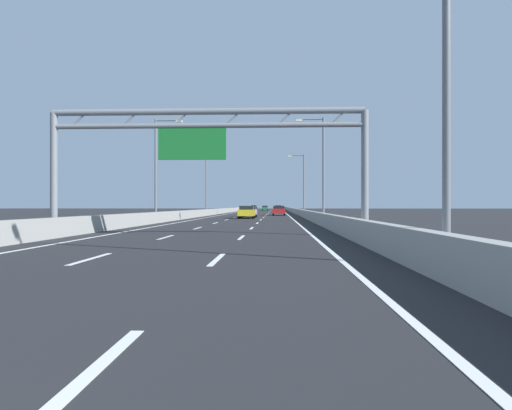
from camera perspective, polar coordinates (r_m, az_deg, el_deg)
The scene contains 52 objects.
ground_plane at distance 100.66m, azimuth 0.58°, elevation -0.91°, with size 260.00×260.00×0.00m, color #262628.
lane_dash_left_1 at distance 14.20m, azimuth -19.42°, elevation -6.17°, with size 0.16×3.00×0.01m, color white.
lane_dash_left_2 at distance 22.77m, azimuth -10.89°, elevation -3.86°, with size 0.16×3.00×0.01m, color white.
lane_dash_left_3 at distance 31.57m, azimuth -7.08°, elevation -2.80°, with size 0.16×3.00×0.01m, color white.
lane_dash_left_4 at distance 40.47m, azimuth -4.95°, elevation -2.19°, with size 0.16×3.00×0.01m, color white.
lane_dash_left_5 at distance 49.40m, azimuth -3.58°, elevation -1.80°, with size 0.16×3.00×0.01m, color white.
lane_dash_left_6 at distance 58.35m, azimuth -2.64°, elevation -1.53°, with size 0.16×3.00×0.01m, color white.
lane_dash_left_7 at distance 67.32m, azimuth -1.94°, elevation -1.34°, with size 0.16×3.00×0.01m, color white.
lane_dash_left_8 at distance 76.29m, azimuth -1.41°, elevation -1.18°, with size 0.16×3.00×0.01m, color white.
lane_dash_left_9 at distance 85.27m, azimuth -0.99°, elevation -1.06°, with size 0.16×3.00×0.01m, color white.
lane_dash_left_10 at distance 94.25m, azimuth -0.65°, elevation -0.97°, with size 0.16×3.00×0.01m, color white.
lane_dash_left_11 at distance 103.24m, azimuth -0.37°, elevation -0.89°, with size 0.16×3.00×0.01m, color white.
lane_dash_left_12 at distance 112.23m, azimuth -0.14°, elevation -0.82°, with size 0.16×3.00×0.01m, color white.
lane_dash_left_13 at distance 121.22m, azimuth 0.06°, elevation -0.76°, with size 0.16×3.00×0.01m, color white.
lane_dash_left_14 at distance 130.21m, azimuth 0.23°, elevation -0.71°, with size 0.16×3.00×0.01m, color white.
lane_dash_left_15 at distance 139.20m, azimuth 0.38°, elevation -0.67°, with size 0.16×3.00×0.01m, color white.
lane_dash_left_16 at distance 148.19m, azimuth 0.52°, elevation -0.63°, with size 0.16×3.00×0.01m, color white.
lane_dash_left_17 at distance 157.19m, azimuth 0.63°, elevation -0.60°, with size 0.16×3.00×0.01m, color white.
lane_dash_right_0 at distance 4.68m, azimuth -19.79°, elevation -18.96°, with size 0.16×3.00×0.01m, color white.
lane_dash_right_1 at distance 13.29m, azimuth -4.76°, elevation -6.60°, with size 0.16×3.00×0.01m, color white.
lane_dash_right_2 at distance 22.21m, azimuth -1.80°, elevation -3.96°, with size 0.16×3.00×0.01m, color white.
lane_dash_right_3 at distance 31.17m, azimuth -0.54°, elevation -2.83°, with size 0.16×3.00×0.01m, color white.
lane_dash_right_4 at distance 40.16m, azimuth 0.16°, elevation -2.21°, with size 0.16×3.00×0.01m, color white.
lane_dash_right_5 at distance 49.14m, azimuth 0.60°, elevation -1.81°, with size 0.16×3.00×0.01m, color white.
lane_dash_right_6 at distance 58.14m, azimuth 0.90°, elevation -1.54°, with size 0.16×3.00×0.01m, color white.
lane_dash_right_7 at distance 67.13m, azimuth 1.12°, elevation -1.34°, with size 0.16×3.00×0.01m, color white.
lane_dash_right_8 at distance 76.13m, azimuth 1.29°, elevation -1.19°, with size 0.16×3.00×0.01m, color white.
lane_dash_right_9 at distance 85.12m, azimuth 1.43°, elevation -1.07°, with size 0.16×3.00×0.01m, color white.
lane_dash_right_10 at distance 94.12m, azimuth 1.53°, elevation -0.97°, with size 0.16×3.00×0.01m, color white.
lane_dash_right_11 at distance 103.12m, azimuth 1.62°, elevation -0.89°, with size 0.16×3.00×0.01m, color white.
lane_dash_right_12 at distance 112.12m, azimuth 1.70°, elevation -0.82°, with size 0.16×3.00×0.01m, color white.
lane_dash_right_13 at distance 121.11m, azimuth 1.76°, elevation -0.76°, with size 0.16×3.00×0.01m, color white.
lane_dash_right_14 at distance 130.11m, azimuth 1.82°, elevation -0.71°, with size 0.16×3.00×0.01m, color white.
lane_dash_right_15 at distance 139.11m, azimuth 1.87°, elevation -0.67°, with size 0.16×3.00×0.01m, color white.
lane_dash_right_16 at distance 148.11m, azimuth 1.91°, elevation -0.63°, with size 0.16×3.00×0.01m, color white.
lane_dash_right_17 at distance 157.11m, azimuth 1.95°, elevation -0.60°, with size 0.16×3.00×0.01m, color white.
edge_line_left at distance 89.03m, azimuth -3.07°, elevation -1.02°, with size 0.16×176.00×0.01m, color white.
edge_line_right at distance 88.62m, azimuth 3.70°, elevation -1.03°, with size 0.16×176.00×0.01m, color white.
barrier_left at distance 111.08m, azimuth -2.80°, elevation -0.59°, with size 0.45×220.00×0.95m.
barrier_right at distance 110.65m, azimuth 4.33°, elevation -0.59°, with size 0.45×220.00×0.95m.
sign_gantry at distance 23.75m, azimuth -6.20°, elevation 7.96°, with size 15.95×0.36×6.36m.
streetlamp_right_near at distance 13.12m, azimuth 21.09°, elevation 17.14°, with size 2.58×0.28×9.50m.
streetlamp_left_mid at distance 44.35m, azimuth -11.79°, elevation 4.97°, with size 2.58×0.28×9.50m.
streetlamp_right_mid at distance 43.16m, azimuth 7.88°, elevation 5.11°, with size 2.58×0.28×9.50m.
streetlamp_left_far at distance 74.63m, azimuth -5.89°, elevation 2.93°, with size 2.58×0.28×9.50m.
streetlamp_right_far at distance 73.93m, azimuth 5.65°, elevation 2.96°, with size 2.58×0.28×9.50m.
green_car at distance 139.92m, azimuth 1.10°, elevation -0.36°, with size 1.75×4.46×1.45m.
silver_car at distance 120.35m, azimuth 2.71°, elevation -0.39°, with size 1.72×4.56×1.56m.
white_car at distance 60.76m, azimuth -0.79°, elevation -0.77°, with size 1.80×4.32×1.46m.
black_car at distance 139.79m, azimuth -0.25°, elevation -0.35°, with size 1.74×4.33×1.56m.
red_car at distance 70.79m, azimuth 2.78°, elevation -0.67°, with size 1.89×4.42×1.46m.
yellow_car at distance 54.56m, azimuth -1.12°, elevation -0.85°, with size 1.81×4.57×1.47m.
Camera 1 is at (3.48, -0.59, 1.52)m, focal length 32.97 mm.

